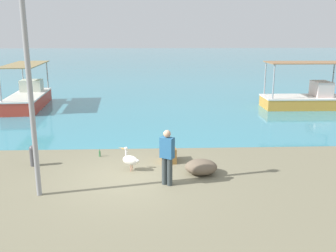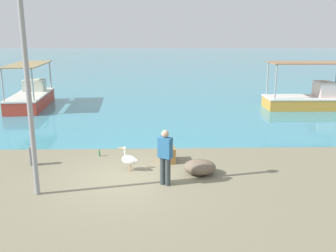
% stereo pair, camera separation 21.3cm
% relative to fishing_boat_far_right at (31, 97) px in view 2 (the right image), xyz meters
% --- Properties ---
extents(ground, '(120.00, 120.00, 0.00)m').
position_rel_fishing_boat_far_right_xyz_m(ground, '(6.72, -11.60, -0.62)').
color(ground, '#797359').
extents(harbor_water, '(110.00, 90.00, 0.00)m').
position_rel_fishing_boat_far_right_xyz_m(harbor_water, '(6.72, 36.40, -0.62)').
color(harbor_water, teal).
rests_on(harbor_water, ground).
extents(fishing_boat_far_right, '(2.30, 5.44, 2.59)m').
position_rel_fishing_boat_far_right_xyz_m(fishing_boat_far_right, '(0.00, 0.00, 0.00)').
color(fishing_boat_far_right, red).
rests_on(fishing_boat_far_right, harbor_water).
extents(fishing_boat_outer, '(4.76, 2.11, 2.71)m').
position_rel_fishing_boat_far_right_xyz_m(fishing_boat_outer, '(16.59, -0.96, -0.00)').
color(fishing_boat_outer, gold).
rests_on(fishing_boat_outer, harbor_water).
extents(pelican, '(0.75, 0.50, 0.80)m').
position_rel_fishing_boat_far_right_xyz_m(pelican, '(6.75, -10.96, -0.24)').
color(pelican, '#E0997A').
rests_on(pelican, ground).
extents(lamp_post, '(0.28, 0.28, 5.95)m').
position_rel_fishing_boat_far_right_xyz_m(lamp_post, '(4.29, -12.75, 2.72)').
color(lamp_post, gray).
rests_on(lamp_post, ground).
extents(mooring_bollard, '(0.23, 0.23, 0.72)m').
position_rel_fishing_boat_far_right_xyz_m(mooring_bollard, '(3.41, -10.36, -0.23)').
color(mooring_bollard, '#47474C').
rests_on(mooring_bollard, ground).
extents(fisherman_standing, '(0.46, 0.40, 1.69)m').
position_rel_fishing_boat_far_right_xyz_m(fisherman_standing, '(7.91, -12.18, 0.29)').
color(fisherman_standing, '#353F41').
rests_on(fisherman_standing, ground).
extents(net_pile, '(1.03, 0.88, 0.47)m').
position_rel_fishing_boat_far_right_xyz_m(net_pile, '(9.03, -11.35, -0.38)').
color(net_pile, brown).
rests_on(net_pile, ground).
extents(cargo_crate, '(0.54, 0.75, 0.53)m').
position_rel_fishing_boat_far_right_xyz_m(cargo_crate, '(8.04, -10.12, -0.35)').
color(cargo_crate, olive).
rests_on(cargo_crate, ground).
extents(glass_bottle, '(0.07, 0.07, 0.27)m').
position_rel_fishing_boat_far_right_xyz_m(glass_bottle, '(5.54, -9.47, -0.51)').
color(glass_bottle, '#3F7F4C').
rests_on(glass_bottle, ground).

